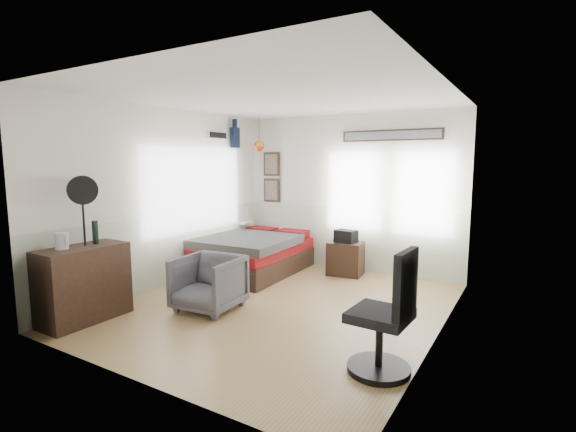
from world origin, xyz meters
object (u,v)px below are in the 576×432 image
nightstand (346,258)px  task_chair (387,324)px  dresser (84,284)px  armchair (209,283)px  bed (253,254)px

nightstand → task_chair: (1.62, -2.90, 0.19)m
dresser → armchair: size_ratio=1.29×
armchair → task_chair: bearing=-14.5°
bed → dresser: 2.89m
dresser → armchair: dresser is taller
task_chair → bed: bearing=146.9°
nightstand → task_chair: 3.33m
dresser → armchair: (1.04, 1.03, -0.10)m
nightstand → dresser: bearing=-125.0°
bed → armchair: bearing=-73.7°
bed → task_chair: 3.80m
dresser → bed: bearing=81.2°
armchair → task_chair: task_chair is taller
dresser → task_chair: task_chair is taller
armchair → task_chair: 2.50m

